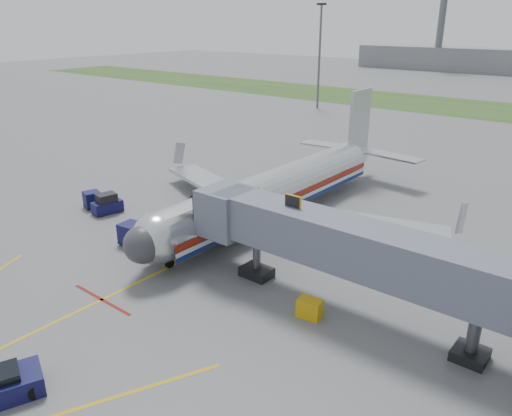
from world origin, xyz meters
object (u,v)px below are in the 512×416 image
Objects in this scene: belt_loader at (202,228)px; baggage_tug at (107,204)px; pushback_tug at (4,385)px; ramp_worker at (148,224)px; airliner at (276,190)px.

baggage_tug is at bearing -168.97° from belt_loader.
ramp_worker is at bearing 120.03° from pushback_tug.
pushback_tug is 21.32m from belt_loader.
ramp_worker reaches higher than pushback_tug.
belt_loader reaches higher than ramp_worker.
airliner is at bearing 71.18° from belt_loader.
belt_loader is (10.63, 2.07, -0.32)m from baggage_tug.
airliner reaches higher than ramp_worker.
baggage_tug is 1.58× the size of ramp_worker.
pushback_tug is at bearing -81.77° from airliner.
airliner is 8.00m from belt_loader.
baggage_tug is 0.66× the size of belt_loader.
airliner reaches higher than pushback_tug.
pushback_tug is 1.37× the size of baggage_tug.
belt_loader is at bearing -108.82° from airliner.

